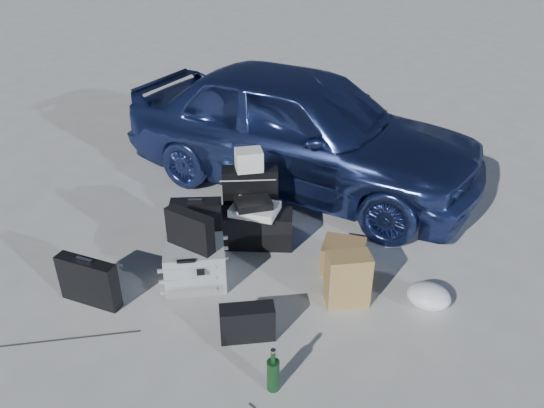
% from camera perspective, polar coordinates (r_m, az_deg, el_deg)
% --- Properties ---
extents(ground, '(60.00, 60.00, 0.00)m').
position_cam_1_polar(ground, '(4.08, -3.94, -12.25)').
color(ground, '#B6B7B1').
rests_on(ground, ground).
extents(car, '(4.11, 2.79, 1.30)m').
position_cam_1_polar(car, '(5.64, 3.03, 8.16)').
color(car, '#364991').
rests_on(car, ground).
extents(pelican_case, '(0.57, 0.51, 0.35)m').
position_cam_1_polar(pelican_case, '(4.35, -8.26, -6.43)').
color(pelican_case, '#A2A5A7').
rests_on(pelican_case, ground).
extents(laptop_bag, '(0.42, 0.27, 0.31)m').
position_cam_1_polar(laptop_bag, '(4.17, -8.83, -2.81)').
color(laptop_bag, black).
rests_on(laptop_bag, pelican_case).
extents(briefcase, '(0.51, 0.22, 0.39)m').
position_cam_1_polar(briefcase, '(4.33, -19.12, -7.88)').
color(briefcase, black).
rests_on(briefcase, ground).
extents(suitcase_left, '(0.45, 0.24, 0.55)m').
position_cam_1_polar(suitcase_left, '(4.59, -8.01, -2.73)').
color(suitcase_left, black).
rests_on(suitcase_left, ground).
extents(suitcase_right, '(0.54, 0.29, 0.61)m').
position_cam_1_polar(suitcase_right, '(4.97, -2.34, 0.66)').
color(suitcase_right, black).
rests_on(suitcase_right, ground).
extents(white_carton, '(0.29, 0.26, 0.19)m').
position_cam_1_polar(white_carton, '(4.78, -2.50, 4.76)').
color(white_carton, silver).
rests_on(white_carton, suitcase_right).
extents(duffel_bag, '(0.67, 0.34, 0.32)m').
position_cam_1_polar(duffel_bag, '(4.78, -1.70, -2.65)').
color(duffel_bag, black).
rests_on(duffel_bag, ground).
extents(flat_box_white, '(0.44, 0.36, 0.07)m').
position_cam_1_polar(flat_box_white, '(4.69, -1.87, -0.56)').
color(flat_box_white, silver).
rests_on(flat_box_white, duffel_bag).
extents(flat_box_black, '(0.37, 0.33, 0.07)m').
position_cam_1_polar(flat_box_black, '(4.64, -2.02, 0.07)').
color(flat_box_black, black).
rests_on(flat_box_black, flat_box_white).
extents(kraft_bag, '(0.37, 0.28, 0.44)m').
position_cam_1_polar(kraft_bag, '(4.12, 8.13, -8.01)').
color(kraft_bag, olive).
rests_on(kraft_bag, ground).
extents(cardboard_box, '(0.38, 0.34, 0.26)m').
position_cam_1_polar(cardboard_box, '(4.51, 7.67, -5.62)').
color(cardboard_box, olive).
rests_on(cardboard_box, ground).
extents(plastic_bag, '(0.41, 0.38, 0.18)m').
position_cam_1_polar(plastic_bag, '(4.30, 16.49, -9.48)').
color(plastic_bag, white).
rests_on(plastic_bag, ground).
extents(messenger_bag, '(0.41, 0.24, 0.27)m').
position_cam_1_polar(messenger_bag, '(3.84, -2.67, -12.62)').
color(messenger_bag, black).
rests_on(messenger_bag, ground).
extents(green_bottle, '(0.11, 0.11, 0.32)m').
position_cam_1_polar(green_bottle, '(3.49, 0.12, -17.46)').
color(green_bottle, black).
rests_on(green_bottle, ground).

